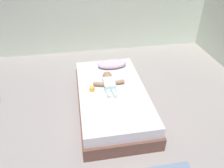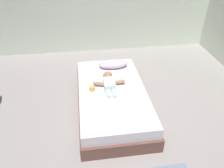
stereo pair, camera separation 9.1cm
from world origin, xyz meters
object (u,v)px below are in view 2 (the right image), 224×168
bed (112,99)px  baby (109,82)px  pillow (113,64)px  toy_block (92,89)px  toothbrush (122,81)px

bed → baby: (-0.04, 0.11, 0.26)m
pillow → toy_block: bearing=-122.5°
toy_block → bed: bearing=-0.8°
baby → pillow: bearing=75.2°
pillow → baby: baby is taller
bed → pillow: bearing=80.3°
toothbrush → baby: bearing=-157.0°
pillow → toy_block: pillow is taller
baby → toy_block: baby is taller
baby → toothbrush: baby is taller
bed → baby: size_ratio=3.47×
baby → toothbrush: size_ratio=4.74×
baby → toy_block: 0.31m
pillow → toothbrush: (0.08, -0.49, -0.07)m
bed → toothbrush: 0.36m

